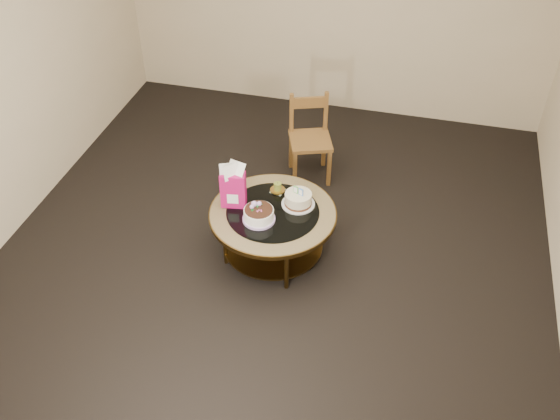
% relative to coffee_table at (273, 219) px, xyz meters
% --- Properties ---
extents(ground, '(5.00, 5.00, 0.00)m').
position_rel_coffee_table_xyz_m(ground, '(-0.00, 0.00, -0.38)').
color(ground, black).
rests_on(ground, ground).
extents(room_walls, '(4.52, 5.02, 2.61)m').
position_rel_coffee_table_xyz_m(room_walls, '(-0.00, 0.00, 1.16)').
color(room_walls, beige).
rests_on(room_walls, ground).
extents(coffee_table, '(1.02, 1.02, 0.46)m').
position_rel_coffee_table_xyz_m(coffee_table, '(0.00, 0.00, 0.00)').
color(coffee_table, brown).
rests_on(coffee_table, ground).
extents(decorated_cake, '(0.26, 0.26, 0.15)m').
position_rel_coffee_table_xyz_m(decorated_cake, '(-0.08, -0.13, 0.13)').
color(decorated_cake, '#C29DDE').
rests_on(decorated_cake, coffee_table).
extents(cream_cake, '(0.27, 0.27, 0.17)m').
position_rel_coffee_table_xyz_m(cream_cake, '(0.17, 0.13, 0.13)').
color(cream_cake, silver).
rests_on(cream_cake, coffee_table).
extents(gift_bag, '(0.21, 0.17, 0.39)m').
position_rel_coffee_table_xyz_m(gift_bag, '(-0.32, 0.01, 0.27)').
color(gift_bag, '#C21271').
rests_on(gift_bag, coffee_table).
extents(pillar_candle, '(0.12, 0.12, 0.09)m').
position_rel_coffee_table_xyz_m(pillar_candle, '(-0.03, 0.26, 0.11)').
color(pillar_candle, '#C5B951').
rests_on(pillar_candle, coffee_table).
extents(dining_chair, '(0.48, 0.48, 0.81)m').
position_rel_coffee_table_xyz_m(dining_chair, '(0.05, 1.17, 0.04)').
color(dining_chair, brown).
rests_on(dining_chair, ground).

